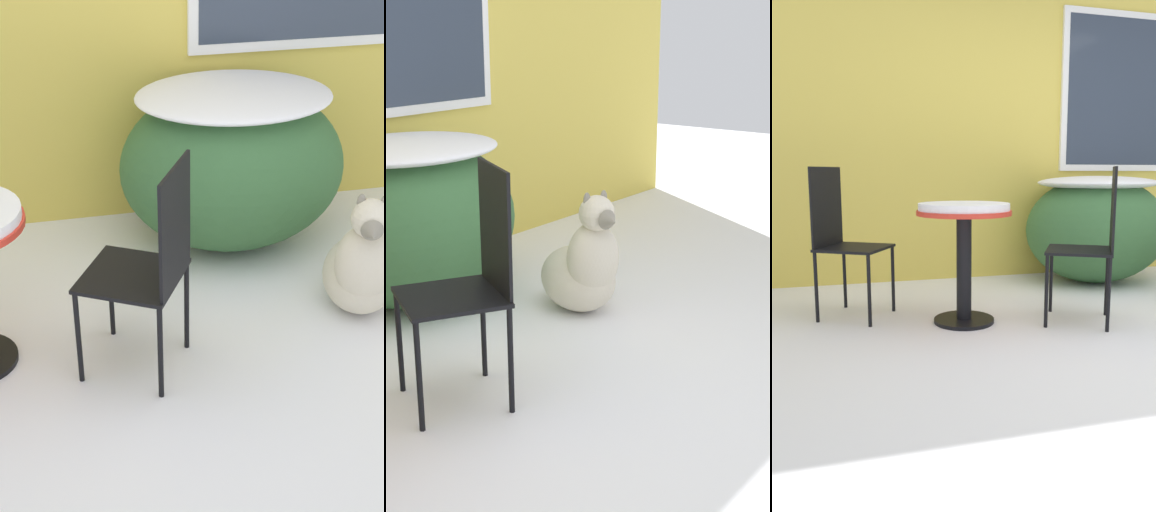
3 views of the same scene
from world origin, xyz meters
TOP-DOWN VIEW (x-y plane):
  - ground_plane at (0.00, 0.00)m, footprint 16.00×16.00m
  - shrub_left at (0.49, 1.68)m, footprint 1.30×1.06m
  - patio_chair_far_side at (-0.19, 0.57)m, footprint 0.57×0.57m
  - dog at (0.93, 0.79)m, footprint 0.54×0.69m

SIDE VIEW (x-z plane):
  - ground_plane at x=0.00m, z-range 0.00..0.00m
  - dog at x=0.93m, z-range -0.10..0.62m
  - shrub_left at x=0.49m, z-range 0.03..0.99m
  - patio_chair_far_side at x=-0.19m, z-range 0.05..1.07m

